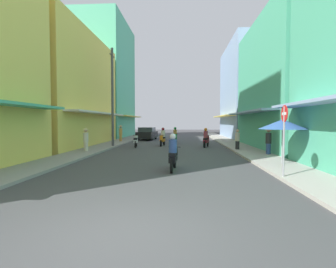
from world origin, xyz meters
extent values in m
plane|color=#424244|center=(0.00, 18.04, 0.00)|extent=(96.96, 96.96, 0.00)
cube|color=gray|center=(-5.48, 18.04, 0.06)|extent=(2.05, 52.07, 0.12)
cube|color=#ADA89E|center=(5.48, 18.04, 0.06)|extent=(2.05, 52.07, 0.12)
cube|color=#EFD159|center=(-9.50, 17.45, 4.73)|extent=(6.00, 13.39, 9.46)
cube|color=silver|center=(-6.00, 17.45, 2.80)|extent=(1.10, 12.05, 0.12)
cube|color=#4CB28C|center=(-9.50, 30.17, 7.57)|extent=(6.00, 11.06, 15.14)
cube|color=#EFD159|center=(-6.00, 30.17, 2.80)|extent=(1.10, 9.95, 0.12)
cube|color=#4CB28C|center=(9.50, 16.27, 4.93)|extent=(6.00, 12.42, 9.86)
cube|color=#8CA5CC|center=(6.00, 16.27, 2.80)|extent=(1.10, 11.18, 0.12)
cube|color=#8CA5CC|center=(9.50, 29.48, 5.84)|extent=(6.00, 12.95, 11.67)
cube|color=#EFD159|center=(6.00, 29.48, 2.80)|extent=(1.10, 11.65, 0.12)
cylinder|color=black|center=(0.66, 7.12, 0.28)|extent=(0.12, 0.56, 0.56)
cylinder|color=black|center=(0.58, 5.87, 0.28)|extent=(0.12, 0.56, 0.56)
cube|color=black|center=(0.62, 6.45, 0.50)|extent=(0.34, 1.02, 0.24)
cube|color=black|center=(0.60, 6.25, 0.70)|extent=(0.32, 0.58, 0.14)
cylinder|color=black|center=(0.65, 6.99, 0.70)|extent=(0.28, 0.28, 0.45)
cylinder|color=black|center=(0.65, 6.99, 0.95)|extent=(0.55, 0.07, 0.03)
cylinder|color=#334C8C|center=(0.61, 6.30, 1.05)|extent=(0.34, 0.34, 0.55)
sphere|color=silver|center=(0.61, 6.30, 1.45)|extent=(0.26, 0.26, 0.26)
cylinder|color=black|center=(-0.86, 17.24, 0.28)|extent=(0.15, 0.57, 0.56)
cylinder|color=black|center=(-0.70, 18.48, 0.28)|extent=(0.15, 0.57, 0.56)
cube|color=orange|center=(-0.77, 17.91, 0.50)|extent=(0.41, 1.03, 0.24)
cube|color=black|center=(-0.74, 18.11, 0.70)|extent=(0.35, 0.59, 0.14)
cylinder|color=orange|center=(-0.84, 17.37, 0.70)|extent=(0.28, 0.28, 0.45)
cylinder|color=black|center=(-0.84, 17.37, 0.95)|extent=(0.55, 0.10, 0.03)
cylinder|color=beige|center=(-0.75, 18.06, 1.05)|extent=(0.34, 0.34, 0.55)
sphere|color=maroon|center=(-0.75, 18.06, 1.45)|extent=(0.26, 0.26, 0.26)
cylinder|color=black|center=(3.05, 17.49, 0.28)|extent=(0.24, 0.56, 0.56)
cylinder|color=black|center=(2.68, 16.30, 0.28)|extent=(0.24, 0.56, 0.56)
cube|color=maroon|center=(2.85, 16.85, 0.50)|extent=(0.56, 1.04, 0.24)
cube|color=black|center=(2.79, 16.66, 0.70)|extent=(0.43, 0.62, 0.14)
cylinder|color=maroon|center=(3.01, 17.37, 0.70)|extent=(0.28, 0.28, 0.45)
cylinder|color=black|center=(3.01, 17.37, 0.95)|extent=(0.53, 0.19, 0.03)
cylinder|color=#99333F|center=(2.81, 16.71, 1.05)|extent=(0.34, 0.34, 0.55)
sphere|color=orange|center=(2.81, 16.71, 1.45)|extent=(0.26, 0.26, 0.26)
cylinder|color=black|center=(0.27, 19.71, 0.28)|extent=(0.12, 0.56, 0.56)
cylinder|color=black|center=(0.18, 20.96, 0.28)|extent=(0.12, 0.56, 0.56)
cube|color=#197233|center=(0.22, 20.39, 0.50)|extent=(0.35, 1.02, 0.24)
cube|color=black|center=(0.21, 20.59, 0.70)|extent=(0.32, 0.58, 0.14)
cylinder|color=#197233|center=(0.26, 19.84, 0.70)|extent=(0.28, 0.28, 0.45)
cylinder|color=black|center=(0.26, 19.84, 0.95)|extent=(0.55, 0.07, 0.03)
cylinder|color=#BF8C3F|center=(0.21, 20.54, 1.05)|extent=(0.34, 0.34, 0.55)
sphere|color=#197233|center=(0.21, 20.54, 1.45)|extent=(0.26, 0.26, 0.26)
cylinder|color=black|center=(-2.92, 17.19, 0.28)|extent=(0.14, 0.57, 0.56)
cylinder|color=black|center=(-2.78, 15.95, 0.28)|extent=(0.14, 0.57, 0.56)
cube|color=silver|center=(-2.85, 16.52, 0.50)|extent=(0.39, 1.03, 0.24)
cube|color=black|center=(-2.82, 16.32, 0.70)|extent=(0.34, 0.59, 0.14)
cylinder|color=silver|center=(-2.91, 17.07, 0.70)|extent=(0.28, 0.28, 0.45)
cylinder|color=black|center=(-2.91, 17.07, 0.95)|extent=(0.55, 0.09, 0.03)
cube|color=black|center=(-3.17, 25.48, 0.60)|extent=(2.06, 4.22, 0.70)
cube|color=#333D47|center=(-3.18, 25.33, 1.15)|extent=(1.75, 2.21, 0.60)
cylinder|color=black|center=(-3.82, 26.78, 0.32)|extent=(0.23, 0.65, 0.64)
cylinder|color=black|center=(-2.33, 26.67, 0.32)|extent=(0.23, 0.65, 0.64)
cylinder|color=black|center=(-4.01, 24.29, 0.32)|extent=(0.23, 0.65, 0.64)
cylinder|color=black|center=(-2.51, 24.18, 0.32)|extent=(0.23, 0.65, 0.64)
cylinder|color=#334C8C|center=(6.16, 11.58, 0.38)|extent=(0.28, 0.28, 0.76)
cylinder|color=#262628|center=(6.16, 11.58, 1.08)|extent=(0.34, 0.34, 0.64)
sphere|color=#9E7256|center=(6.16, 11.58, 1.53)|extent=(0.22, 0.22, 0.22)
cone|color=#D1B77A|center=(6.16, 11.58, 1.63)|extent=(0.44, 0.44, 0.16)
cylinder|color=#BF8C3F|center=(-5.31, 21.57, 0.39)|extent=(0.28, 0.28, 0.78)
cylinder|color=#BF8C3F|center=(-5.31, 21.57, 1.11)|extent=(0.34, 0.34, 0.66)
sphere|color=#9E7256|center=(-5.31, 21.57, 1.57)|extent=(0.22, 0.22, 0.22)
cone|color=#D1B77A|center=(-5.31, 21.57, 1.67)|extent=(0.44, 0.44, 0.16)
cylinder|color=#262628|center=(4.85, 14.29, 0.35)|extent=(0.28, 0.28, 0.70)
cylinder|color=beige|center=(4.85, 14.29, 1.00)|extent=(0.34, 0.34, 0.59)
sphere|color=tan|center=(4.85, 14.29, 1.44)|extent=(0.22, 0.22, 0.22)
cylinder|color=beige|center=(-5.41, 12.38, 0.37)|extent=(0.28, 0.28, 0.74)
cylinder|color=beige|center=(-5.41, 12.38, 1.05)|extent=(0.34, 0.34, 0.62)
sphere|color=tan|center=(-5.41, 12.38, 1.50)|extent=(0.22, 0.22, 0.22)
cone|color=#D1B77A|center=(-5.41, 12.38, 1.60)|extent=(0.44, 0.44, 0.16)
cylinder|color=#99999E|center=(5.57, 7.75, 1.00)|extent=(0.05, 0.05, 2.00)
cone|color=#335999|center=(5.57, 7.75, 1.95)|extent=(2.14, 2.14, 0.45)
cylinder|color=#4C4C4F|center=(-4.71, 16.41, 3.98)|extent=(0.20, 0.20, 7.97)
cylinder|color=#3F382D|center=(-4.71, 16.41, 7.37)|extent=(0.08, 1.20, 0.08)
cylinder|color=gray|center=(4.61, 4.92, 1.30)|extent=(0.07, 0.07, 2.60)
cylinder|color=red|center=(4.61, 4.92, 2.35)|extent=(0.02, 0.60, 0.60)
cube|color=white|center=(4.61, 4.92, 2.35)|extent=(0.03, 0.40, 0.10)
camera|label=1|loc=(1.08, -4.63, 2.06)|focal=28.23mm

